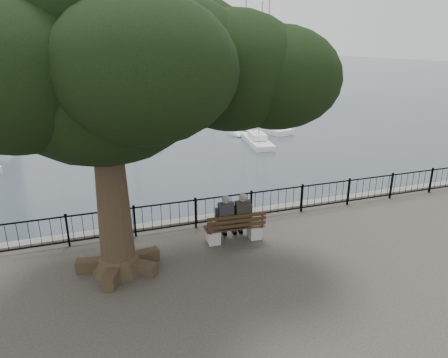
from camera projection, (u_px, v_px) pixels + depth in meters
name	position (u px, v px, depth m)	size (l,w,h in m)	color
harbor	(219.00, 230.00, 14.35)	(260.00, 260.00, 1.20)	#65615A
railing	(224.00, 208.00, 13.56)	(22.06, 0.06, 1.00)	black
bench	(235.00, 230.00, 12.42)	(1.89, 0.67, 0.98)	#9A9995
person_left	(224.00, 219.00, 12.32)	(0.47, 0.79, 1.56)	black
person_right	(241.00, 217.00, 12.46)	(0.47, 0.79, 1.56)	black
tree	(133.00, 65.00, 9.57)	(10.03, 7.00, 8.19)	black
lion_monument	(127.00, 77.00, 56.34)	(6.05, 6.05, 8.91)	#65615A
sailboat_b	(134.00, 139.00, 28.52)	(3.42, 5.21, 11.50)	white
sailboat_c	(257.00, 140.00, 28.52)	(2.00, 4.89, 9.53)	white
sailboat_d	(243.00, 120.00, 35.50)	(3.07, 6.17, 10.75)	white
sailboat_f	(137.00, 107.00, 42.56)	(3.44, 5.37, 10.40)	white
sailboat_g	(212.00, 107.00, 43.18)	(1.75, 4.92, 8.97)	white
sailboat_h	(53.00, 103.00, 45.60)	(2.28, 5.47, 11.41)	white
sailboat_i	(264.00, 126.00, 33.16)	(2.90, 5.95, 10.66)	white
far_shore	(219.00, 56.00, 89.45)	(30.00, 8.60, 9.18)	#312E29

